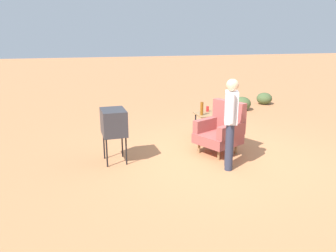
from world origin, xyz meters
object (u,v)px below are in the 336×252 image
at_px(person_standing, 231,119).
at_px(bottle_tall_amber, 202,109).
at_px(side_table, 208,117).
at_px(soda_can_red, 207,109).
at_px(tv_on_stand, 114,122).
at_px(flower_vase, 215,106).
at_px(armchair, 221,129).

distance_m(person_standing, bottle_tall_amber, 1.60).
height_order(side_table, soda_can_red, soda_can_red).
xyz_separation_m(person_standing, bottle_tall_amber, (-1.59, 0.06, -0.17)).
height_order(side_table, tv_on_stand, tv_on_stand).
relative_size(tv_on_stand, soda_can_red, 8.44).
bearing_deg(tv_on_stand, flower_vase, 111.21).
xyz_separation_m(tv_on_stand, soda_can_red, (-1.05, 2.29, -0.10)).
distance_m(person_standing, flower_vase, 1.86).
distance_m(side_table, person_standing, 1.76).
relative_size(tv_on_stand, flower_vase, 3.89).
distance_m(person_standing, soda_can_red, 1.94).
distance_m(armchair, bottle_tall_amber, 0.84).
distance_m(tv_on_stand, bottle_tall_amber, 2.16).
relative_size(side_table, flower_vase, 2.34).
bearing_deg(person_standing, armchair, 166.10).
height_order(tv_on_stand, bottle_tall_amber, tv_on_stand).
relative_size(person_standing, flower_vase, 6.19).
bearing_deg(soda_can_red, tv_on_stand, -65.47).
bearing_deg(flower_vase, armchair, -15.05).
bearing_deg(soda_can_red, armchair, -6.15).
distance_m(armchair, tv_on_stand, 2.19).
relative_size(soda_can_red, flower_vase, 0.46).
distance_m(tv_on_stand, person_standing, 2.15).
distance_m(bottle_tall_amber, flower_vase, 0.46).
bearing_deg(flower_vase, soda_can_red, -123.42).
relative_size(soda_can_red, bottle_tall_amber, 0.41).
relative_size(person_standing, soda_can_red, 13.44).
distance_m(side_table, flower_vase, 0.33).
xyz_separation_m(tv_on_stand, person_standing, (0.85, 1.97, 0.16)).
distance_m(side_table, tv_on_stand, 2.40).
bearing_deg(tv_on_stand, person_standing, 66.79).
bearing_deg(bottle_tall_amber, armchair, 10.14).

